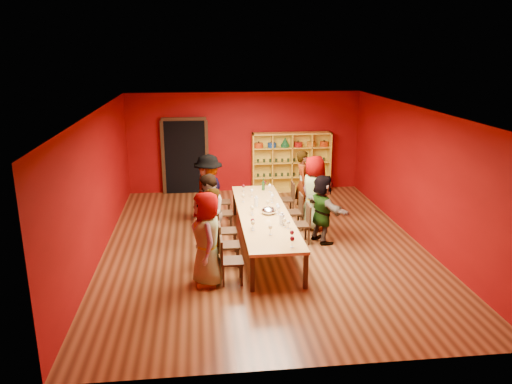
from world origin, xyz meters
TOP-DOWN VIEW (x-y plane):
  - room_shell at (0.00, 0.00)m, footprint 7.10×9.10m
  - tasting_table at (0.00, 0.00)m, footprint 1.10×4.50m
  - doorway at (-1.80, 4.43)m, footprint 1.40×0.17m
  - shelving_unit at (1.40, 4.32)m, footprint 2.40×0.40m
  - chair_person_left_0 at (-0.91, -1.77)m, footprint 0.42×0.42m
  - person_left_0 at (-1.28, -1.77)m, footprint 0.60×0.93m
  - chair_person_left_1 at (-0.91, -0.98)m, footprint 0.42×0.42m
  - person_left_1 at (-1.18, -0.98)m, footprint 0.51×0.65m
  - chair_person_left_2 at (-0.91, -0.17)m, footprint 0.42×0.42m
  - person_left_2 at (-1.22, -0.17)m, footprint 0.55×0.88m
  - chair_person_left_3 at (-0.91, 1.03)m, footprint 0.42×0.42m
  - person_left_3 at (-1.18, 1.03)m, footprint 0.90×1.31m
  - chair_person_left_4 at (-0.91, 1.94)m, footprint 0.42×0.42m
  - person_left_4 at (-1.27, 1.94)m, footprint 0.42×0.90m
  - chair_person_right_2 at (0.91, 0.04)m, footprint 0.42×0.42m
  - person_right_2 at (1.33, 0.04)m, footprint 0.90×1.51m
  - chair_person_right_3 at (0.91, 0.91)m, footprint 0.42×0.42m
  - person_right_3 at (1.34, 0.91)m, footprint 0.80×1.00m
  - chair_person_right_4 at (0.91, 1.96)m, footprint 0.42×0.42m
  - person_right_4 at (1.29, 1.96)m, footprint 0.59×0.71m
  - wine_glass_0 at (0.30, -0.90)m, footprint 0.08×0.08m
  - wine_glass_1 at (0.31, 0.03)m, footprint 0.08×0.08m
  - wine_glass_2 at (-0.13, 1.28)m, footprint 0.08×0.08m
  - wine_glass_3 at (0.12, 0.28)m, footprint 0.09×0.09m
  - wine_glass_4 at (0.37, -1.02)m, footprint 0.07×0.07m
  - wine_glass_5 at (0.26, -1.99)m, footprint 0.09×0.09m
  - wine_glass_6 at (-0.35, -1.05)m, footprint 0.09×0.09m
  - wine_glass_7 at (0.31, -0.11)m, footprint 0.08×0.08m
  - wine_glass_8 at (-0.04, -1.32)m, footprint 0.08×0.08m
  - wine_glass_9 at (-0.26, -0.11)m, footprint 0.08×0.08m
  - wine_glass_10 at (0.32, -1.65)m, footprint 0.08×0.08m
  - wine_glass_11 at (0.31, 0.96)m, footprint 0.08×0.08m
  - wine_glass_12 at (0.30, 0.75)m, footprint 0.09×0.09m
  - wine_glass_13 at (0.28, 1.96)m, footprint 0.08×0.08m
  - wine_glass_14 at (-0.38, 0.87)m, footprint 0.08×0.08m
  - wine_glass_15 at (-0.26, 0.03)m, footprint 0.07×0.07m
  - wine_glass_16 at (-0.35, -0.91)m, footprint 0.08×0.08m
  - wine_glass_17 at (-0.29, 1.76)m, footprint 0.07×0.07m
  - wine_glass_18 at (0.37, 1.65)m, footprint 0.08×0.08m
  - spittoon_bowl at (0.10, -0.06)m, footprint 0.32×0.32m
  - carafe_a at (-0.11, 0.51)m, footprint 0.10×0.10m
  - carafe_b at (0.27, -0.80)m, footprint 0.11×0.11m
  - wine_bottle at (0.22, 1.82)m, footprint 0.10×0.10m

SIDE VIEW (x-z plane):
  - chair_person_left_0 at x=-0.91m, z-range 0.05..0.94m
  - chair_person_left_1 at x=-0.91m, z-range 0.05..0.94m
  - chair_person_left_2 at x=-0.91m, z-range 0.05..0.94m
  - chair_person_left_3 at x=-0.91m, z-range 0.05..0.94m
  - chair_person_left_4 at x=-0.91m, z-range 0.05..0.94m
  - chair_person_right_2 at x=0.91m, z-range 0.05..0.94m
  - chair_person_right_3 at x=0.91m, z-range 0.05..0.94m
  - chair_person_right_4 at x=0.91m, z-range 0.05..0.94m
  - tasting_table at x=0.00m, z-range 0.32..1.07m
  - person_left_4 at x=-1.27m, z-range 0.00..1.53m
  - person_right_2 at x=1.33m, z-range 0.00..1.57m
  - person_left_1 at x=-1.18m, z-range 0.00..1.63m
  - spittoon_bowl at x=0.10m, z-range 0.74..0.91m
  - person_left_2 at x=-1.22m, z-range 0.00..1.70m
  - carafe_a at x=-0.11m, z-range 0.74..0.98m
  - person_right_4 at x=1.29m, z-range 0.00..1.73m
  - wine_bottle at x=0.22m, z-range 0.71..1.02m
  - carafe_b at x=0.27m, z-range 0.74..1.01m
  - wine_glass_4 at x=0.37m, z-range 0.79..0.97m
  - wine_glass_15 at x=-0.26m, z-range 0.79..0.97m
  - wine_glass_17 at x=-0.29m, z-range 0.79..0.97m
  - wine_glass_0 at x=0.30m, z-range 0.79..0.98m
  - wine_glass_14 at x=-0.38m, z-range 0.79..0.99m
  - wine_glass_11 at x=0.31m, z-range 0.79..0.99m
  - person_left_0 at x=-1.28m, z-range 0.00..1.79m
  - wine_glass_2 at x=-0.13m, z-range 0.80..1.00m
  - wine_glass_10 at x=0.32m, z-range 0.80..1.00m
  - wine_glass_13 at x=0.28m, z-range 0.80..1.00m
  - wine_glass_7 at x=0.31m, z-range 0.80..1.00m
  - wine_glass_9 at x=-0.26m, z-range 0.80..1.00m
  - wine_glass_16 at x=-0.35m, z-range 0.80..1.00m
  - wine_glass_8 at x=-0.04m, z-range 0.80..1.00m
  - wine_glass_18 at x=0.37m, z-range 0.80..1.00m
  - wine_glass_1 at x=0.31m, z-range 0.80..1.01m
  - wine_glass_12 at x=0.30m, z-range 0.80..1.01m
  - wine_glass_6 at x=-0.35m, z-range 0.80..1.01m
  - wine_glass_3 at x=0.12m, z-range 0.80..1.01m
  - person_right_3 at x=1.34m, z-range 0.00..1.81m
  - wine_glass_5 at x=0.26m, z-range 0.80..1.01m
  - person_left_3 at x=-1.18m, z-range 0.00..1.87m
  - shelving_unit at x=1.40m, z-range 0.08..1.88m
  - doorway at x=-1.80m, z-range -0.03..2.27m
  - room_shell at x=0.00m, z-range -0.02..3.02m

